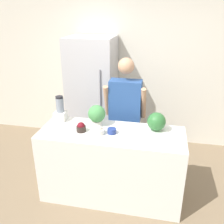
# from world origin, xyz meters

# --- Properties ---
(ground_plane) EXTENTS (14.00, 14.00, 0.00)m
(ground_plane) POSITION_xyz_m (0.00, 0.00, 0.00)
(ground_plane) COLOR #7F6B51
(wall_back) EXTENTS (8.00, 0.06, 2.60)m
(wall_back) POSITION_xyz_m (0.00, 1.99, 1.30)
(wall_back) COLOR silver
(wall_back) RESTS_ON ground_plane
(counter_island) EXTENTS (1.76, 0.66, 0.93)m
(counter_island) POSITION_xyz_m (0.00, 0.33, 0.46)
(counter_island) COLOR white
(counter_island) RESTS_ON ground_plane
(refrigerator) EXTENTS (0.75, 0.74, 1.90)m
(refrigerator) POSITION_xyz_m (-0.59, 1.59, 0.95)
(refrigerator) COLOR #B7B7BC
(refrigerator) RESTS_ON ground_plane
(person) EXTENTS (0.58, 0.27, 1.71)m
(person) POSITION_xyz_m (0.07, 0.97, 0.88)
(person) COLOR #4C608C
(person) RESTS_ON ground_plane
(cutting_board) EXTENTS (0.33, 0.30, 0.01)m
(cutting_board) POSITION_xyz_m (0.50, 0.45, 0.94)
(cutting_board) COLOR white
(cutting_board) RESTS_ON counter_island
(watermelon) EXTENTS (0.22, 0.22, 0.22)m
(watermelon) POSITION_xyz_m (0.52, 0.47, 1.06)
(watermelon) COLOR #2D6B33
(watermelon) RESTS_ON cutting_board
(bowl_cherries) EXTENTS (0.11, 0.11, 0.12)m
(bowl_cherries) POSITION_xyz_m (-0.36, 0.28, 0.98)
(bowl_cherries) COLOR #2D231E
(bowl_cherries) RESTS_ON counter_island
(bowl_cream) EXTENTS (0.15, 0.15, 0.11)m
(bowl_cream) POSITION_xyz_m (-0.15, 0.26, 0.97)
(bowl_cream) COLOR white
(bowl_cream) RESTS_ON counter_island
(bowl_small_blue) EXTENTS (0.11, 0.11, 0.06)m
(bowl_small_blue) POSITION_xyz_m (0.01, 0.30, 0.96)
(bowl_small_blue) COLOR navy
(bowl_small_blue) RESTS_ON counter_island
(blender) EXTENTS (0.15, 0.15, 0.33)m
(blender) POSITION_xyz_m (-0.73, 0.55, 1.06)
(blender) COLOR silver
(blender) RESTS_ON counter_island
(potted_plant) EXTENTS (0.22, 0.22, 0.27)m
(potted_plant) POSITION_xyz_m (-0.22, 0.49, 1.08)
(potted_plant) COLOR beige
(potted_plant) RESTS_ON counter_island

